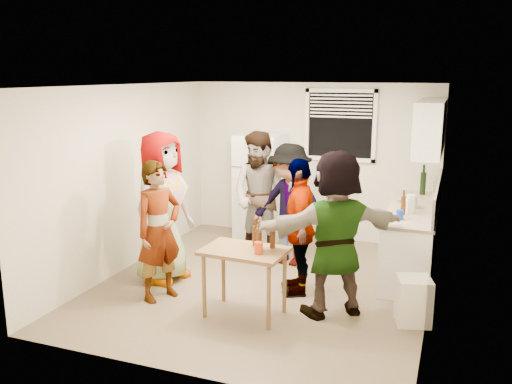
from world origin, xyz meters
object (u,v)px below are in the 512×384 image
at_px(wine_bottle, 422,194).
at_px(guest_back_right, 289,263).
at_px(blue_cup, 400,219).
at_px(guest_back_left, 261,257).
at_px(kettle, 409,208).
at_px(trash_bin, 413,301).
at_px(serving_table, 245,314).
at_px(guest_black, 298,292).
at_px(beer_bottle_counter, 403,215).
at_px(refrigerator, 260,187).
at_px(guest_orange, 333,312).
at_px(beer_bottle_table, 259,250).
at_px(guest_stripe, 162,297).
at_px(red_cup, 259,253).
at_px(guest_grey, 165,279).

bearing_deg(wine_bottle, guest_back_right, -146.61).
distance_m(blue_cup, guest_back_left, 2.25).
distance_m(kettle, trash_bin, 1.67).
bearing_deg(serving_table, guest_black, 65.84).
height_order(beer_bottle_counter, guest_black, beer_bottle_counter).
relative_size(refrigerator, serving_table, 1.87).
bearing_deg(guest_back_right, guest_black, -56.17).
height_order(guest_black, guest_orange, guest_orange).
height_order(refrigerator, guest_back_left, refrigerator).
bearing_deg(trash_bin, refrigerator, 138.07).
bearing_deg(serving_table, kettle, 51.65).
bearing_deg(beer_bottle_table, guest_stripe, 178.10).
bearing_deg(guest_stripe, red_cup, -73.11).
bearing_deg(beer_bottle_table, kettle, 53.89).
bearing_deg(red_cup, kettle, 56.26).
xyz_separation_m(kettle, guest_grey, (-2.94, -1.35, -0.90)).
bearing_deg(guest_stripe, beer_bottle_table, -68.06).
relative_size(beer_bottle_counter, guest_back_left, 0.13).
bearing_deg(serving_table, blue_cup, 42.09).
distance_m(trash_bin, serving_table, 1.85).
bearing_deg(wine_bottle, serving_table, -119.86).
bearing_deg(kettle, guest_grey, -178.07).
bearing_deg(guest_back_right, serving_table, -78.41).
relative_size(kettle, blue_cup, 2.06).
xyz_separation_m(beer_bottle_table, guest_orange, (0.76, 0.35, -0.77)).
distance_m(blue_cup, trash_bin, 1.15).
bearing_deg(guest_black, guest_stripe, -83.21).
height_order(kettle, guest_stripe, kettle).
xyz_separation_m(refrigerator, kettle, (2.40, -0.82, 0.05)).
bearing_deg(guest_orange, beer_bottle_counter, -152.40).
height_order(beer_bottle_counter, trash_bin, beer_bottle_counter).
height_order(kettle, beer_bottle_table, kettle).
relative_size(red_cup, guest_grey, 0.06).
xyz_separation_m(kettle, guest_orange, (-0.65, -1.58, -0.90)).
xyz_separation_m(trash_bin, guest_grey, (-3.15, 0.18, -0.25)).
bearing_deg(refrigerator, serving_table, -73.28).
bearing_deg(red_cup, wine_bottle, 63.68).
relative_size(refrigerator, guest_back_left, 0.92).
xyz_separation_m(beer_bottle_counter, blue_cup, (-0.01, -0.25, 0.00)).
distance_m(guest_stripe, guest_back_left, 1.89).
xyz_separation_m(wine_bottle, guest_stripe, (-2.77, -2.81, -0.90)).
bearing_deg(serving_table, trash_bin, 14.14).
relative_size(guest_stripe, guest_back_left, 0.90).
relative_size(blue_cup, guest_grey, 0.06).
xyz_separation_m(guest_back_right, guest_orange, (0.95, -1.38, 0.00)).
height_order(beer_bottle_counter, serving_table, beer_bottle_counter).
height_order(blue_cup, guest_black, blue_cup).
relative_size(wine_bottle, guest_orange, 0.18).
distance_m(beer_bottle_counter, guest_grey, 3.18).
distance_m(beer_bottle_counter, red_cup, 2.14).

